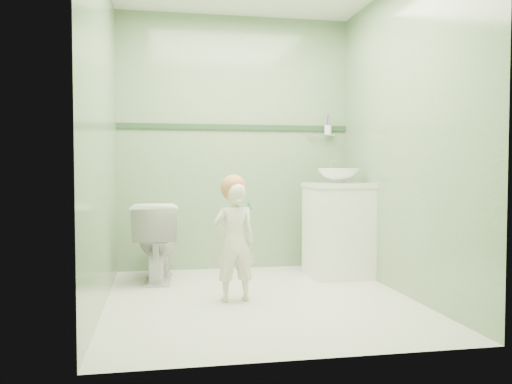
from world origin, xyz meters
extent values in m
plane|color=silver|center=(0.00, 0.00, 0.00)|extent=(2.50, 2.50, 0.00)
cube|color=gray|center=(0.00, 1.25, 1.20)|extent=(2.20, 0.04, 2.40)
cube|color=gray|center=(0.00, -1.25, 1.20)|extent=(2.20, 0.04, 2.40)
cube|color=gray|center=(-1.10, 0.00, 1.20)|extent=(0.04, 2.50, 2.40)
cube|color=gray|center=(1.10, 0.00, 1.20)|extent=(0.04, 2.50, 2.40)
cube|color=#28452A|center=(0.00, 1.24, 1.35)|extent=(2.20, 0.02, 0.05)
cube|color=white|center=(0.84, 0.70, 0.40)|extent=(0.52, 0.50, 0.80)
cube|color=white|center=(0.84, 0.70, 0.81)|extent=(0.54, 0.52, 0.04)
imported|color=white|center=(0.84, 0.70, 0.89)|extent=(0.37, 0.37, 0.13)
cylinder|color=silver|center=(0.84, 0.90, 0.95)|extent=(0.03, 0.03, 0.18)
cylinder|color=silver|center=(0.84, 0.85, 1.03)|extent=(0.02, 0.12, 0.02)
cylinder|color=silver|center=(0.84, 1.20, 1.28)|extent=(0.26, 0.02, 0.02)
cylinder|color=silver|center=(0.90, 1.18, 1.33)|extent=(0.07, 0.07, 0.09)
cylinder|color=#DF334C|center=(0.91, 1.19, 1.40)|extent=(0.01, 0.01, 0.17)
cylinder|color=#8356BA|center=(0.90, 1.17, 1.40)|extent=(0.01, 0.01, 0.17)
cylinder|color=#2625D4|center=(0.89, 1.17, 1.40)|extent=(0.01, 0.01, 0.17)
cylinder|color=gold|center=(0.89, 1.19, 1.40)|extent=(0.01, 0.01, 0.17)
imported|color=white|center=(-0.74, 0.80, 0.34)|extent=(0.42, 0.68, 0.67)
imported|color=beige|center=(-0.19, -0.01, 0.43)|extent=(0.33, 0.24, 0.85)
sphere|color=#BE774C|center=(-0.19, 0.01, 0.82)|extent=(0.19, 0.19, 0.19)
cylinder|color=#0A8959|center=(-0.10, -0.13, 0.69)|extent=(0.06, 0.14, 0.06)
cube|color=white|center=(-0.16, -0.09, 0.73)|extent=(0.03, 0.03, 0.02)
camera|label=1|loc=(-0.73, -3.78, 0.95)|focal=37.32mm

